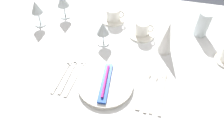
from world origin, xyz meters
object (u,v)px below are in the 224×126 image
Objects in this scene: toothbrush_package at (105,82)px; coffee_cup_far at (114,14)px; spoon_dessert at (154,88)px; spoon_tea at (163,88)px; fork_salad at (63,73)px; spoon_soup at (147,86)px; wine_glass_left at (103,29)px; fork_inner at (70,73)px; dinner_knife at (141,90)px; dinner_plate at (106,84)px; fork_outer at (77,75)px; wine_glass_centre at (63,1)px; wine_glass_right at (36,9)px; napkin_folded at (167,38)px; coffee_cup_right at (143,28)px; drink_tumbler at (202,25)px.

toothbrush_package is 1.99× the size of coffee_cup_far.
spoon_dessert is at bearing -57.12° from coffee_cup_far.
coffee_cup_far reaches higher than spoon_tea.
spoon_soup is at bearing 2.94° from fork_salad.
wine_glass_left reaches higher than spoon_dessert.
toothbrush_package is 1.00× the size of fork_salad.
fork_inner is at bearing 170.48° from toothbrush_package.
spoon_tea is (0.09, 0.03, 0.00)m from dinner_knife.
fork_inner is at bearing 176.93° from dinner_knife.
dinner_plate is 0.15m from fork_outer.
wine_glass_centre reaches higher than dinner_knife.
fork_salad is 0.47m from coffee_cup_far.
wine_glass_left is at bearing -31.64° from wine_glass_centre.
wine_glass_right is (-0.48, 0.34, 0.09)m from dinner_plate.
dinner_plate is 1.05× the size of spoon_tea.
dinner_plate is 0.16m from dinner_knife.
fork_inner is at bearing 20.46° from fork_salad.
wine_glass_right is 0.85× the size of napkin_folded.
wine_glass_right reaches higher than toothbrush_package.
dinner_plate is at bearing -170.24° from spoon_dessert.
coffee_cup_far is at bearing 18.31° from wine_glass_right.
toothbrush_package is 0.16m from dinner_knife.
fork_outer is at bearing 169.48° from toothbrush_package.
coffee_cup_right is (0.11, 0.38, 0.02)m from toothbrush_package.
wine_glass_right reaches higher than wine_glass_left.
toothbrush_package is 0.40m from coffee_cup_right.
fork_inner is 1.51× the size of wine_glass_right.
coffee_cup_far reaches higher than dinner_knife.
dinner_knife is at bearing -47.07° from wine_glass_left.
dinner_plate is 1.14× the size of fork_salad.
dinner_knife is 0.29m from napkin_folded.
spoon_tea reaches higher than fork_outer.
toothbrush_package is 0.21m from fork_salad.
spoon_dessert is at bearing -95.93° from napkin_folded.
napkin_folded reaches higher than drink_tumbler.
wine_glass_right is at bearing 144.66° from dinner_plate.
napkin_folded reaches higher than fork_salad.
spoon_tea is 0.74m from wine_glass_centre.
dinner_knife is at bearing -128.68° from spoon_soup.
spoon_dessert is at bearing -163.73° from spoon_tea.
fork_salad is 1.45× the size of wine_glass_centre.
coffee_cup_far is (0.13, 0.45, 0.04)m from fork_salad.
coffee_cup_far is (-0.08, 0.47, 0.04)m from dinner_plate.
dinner_knife is 0.52m from drink_tumbler.
spoon_tea is at bearing -33.89° from wine_glass_left.
coffee_cup_far is (-0.08, 0.47, 0.02)m from toothbrush_package.
fork_outer and dinner_knife have the same top height.
wine_glass_centre is (-0.52, 0.43, 0.10)m from dinner_knife.
napkin_folded is at bearing -134.99° from drink_tumbler.
wine_glass_centre is (-0.22, 0.42, 0.10)m from fork_outer.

